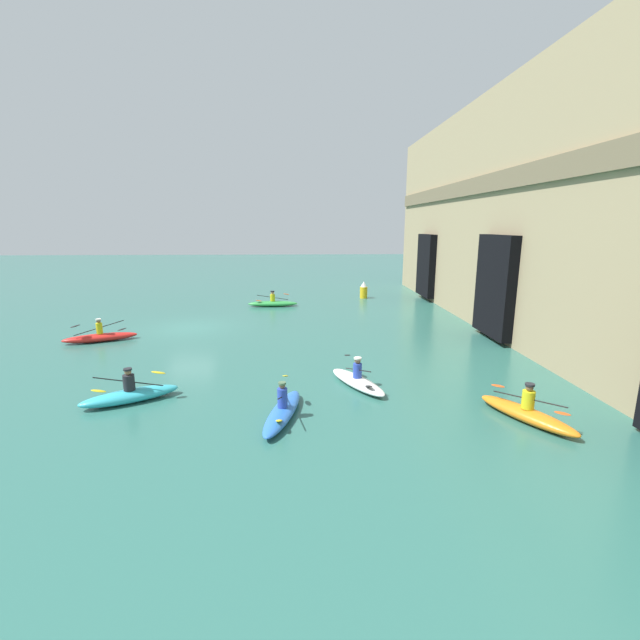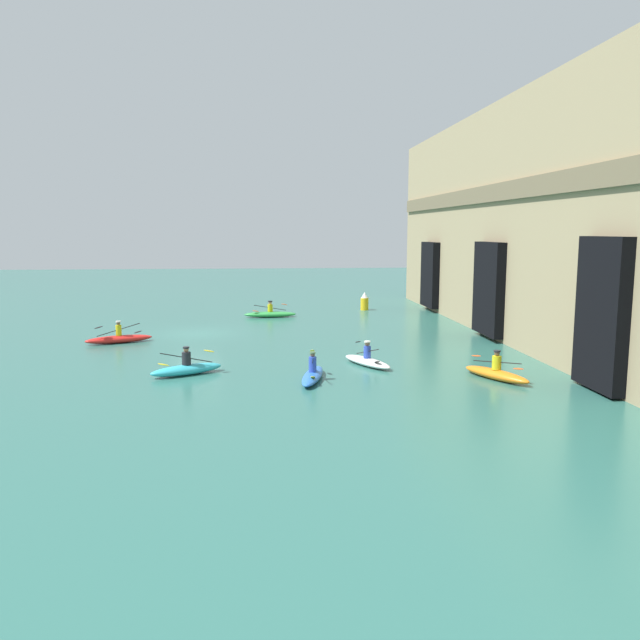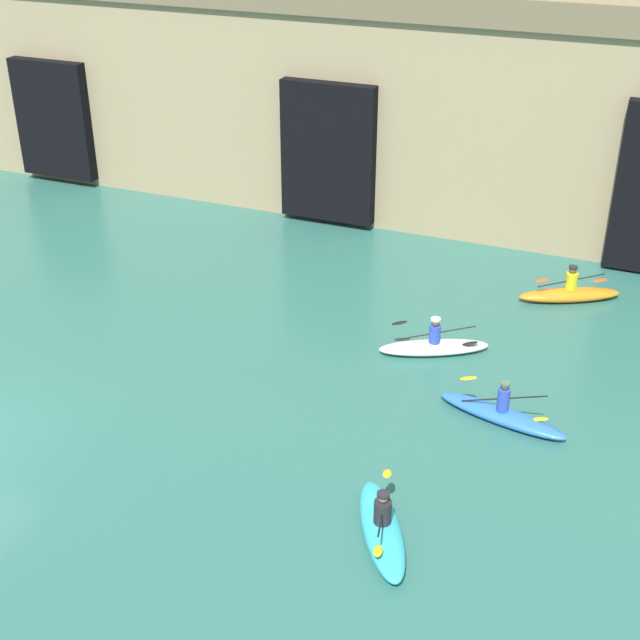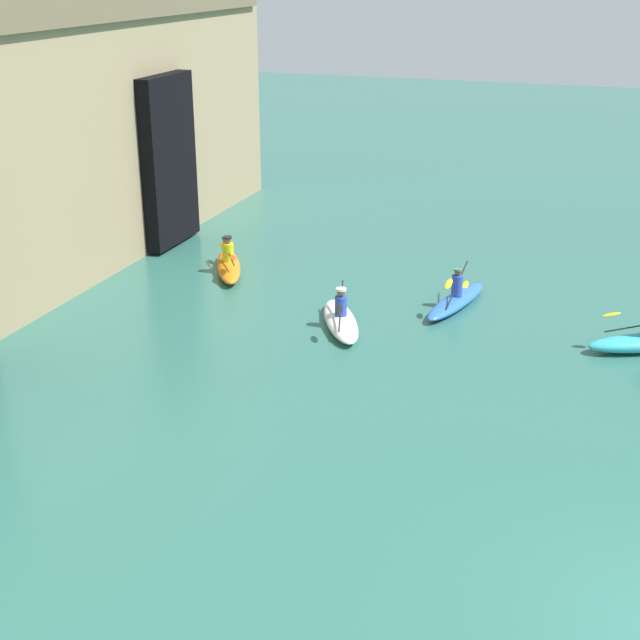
# 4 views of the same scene
# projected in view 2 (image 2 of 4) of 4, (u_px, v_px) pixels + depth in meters

# --- Properties ---
(ground_plane) EXTENTS (120.00, 120.00, 0.00)m
(ground_plane) POSITION_uv_depth(u_px,v_px,m) (196.00, 333.00, 34.79)
(ground_plane) COLOR #2D665B
(cliff_bluff) EXTENTS (39.01, 7.96, 12.30)m
(cliff_bluff) POSITION_uv_depth(u_px,v_px,m) (560.00, 222.00, 33.15)
(cliff_bluff) COLOR #9E8966
(cliff_bluff) RESTS_ON ground
(kayak_white) EXTENTS (3.03, 2.05, 1.06)m
(kayak_white) POSITION_uv_depth(u_px,v_px,m) (367.00, 361.00, 26.53)
(kayak_white) COLOR white
(kayak_white) RESTS_ON ground
(kayak_blue) EXTENTS (3.34, 1.38, 1.10)m
(kayak_blue) POSITION_uv_depth(u_px,v_px,m) (313.00, 375.00, 23.94)
(kayak_blue) COLOR blue
(kayak_blue) RESTS_ON ground
(kayak_red) EXTENTS (1.89, 3.35, 1.13)m
(kayak_red) POSITION_uv_depth(u_px,v_px,m) (119.00, 338.00, 31.82)
(kayak_red) COLOR red
(kayak_red) RESTS_ON ground
(kayak_green) EXTENTS (0.85, 3.43, 1.09)m
(kayak_green) POSITION_uv_depth(u_px,v_px,m) (270.00, 314.00, 41.25)
(kayak_green) COLOR green
(kayak_green) RESTS_ON ground
(kayak_orange) EXTENTS (3.08, 2.05, 1.14)m
(kayak_orange) POSITION_uv_depth(u_px,v_px,m) (496.00, 373.00, 24.03)
(kayak_orange) COLOR orange
(kayak_orange) RESTS_ON ground
(kayak_cyan) EXTENTS (2.10, 2.98, 1.13)m
(kayak_cyan) POSITION_uv_depth(u_px,v_px,m) (187.00, 369.00, 24.82)
(kayak_cyan) COLOR #33B2C6
(kayak_cyan) RESTS_ON ground
(marker_buoy) EXTENTS (0.57, 0.57, 1.30)m
(marker_buoy) POSITION_uv_depth(u_px,v_px,m) (365.00, 302.00, 44.91)
(marker_buoy) COLOR yellow
(marker_buoy) RESTS_ON ground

